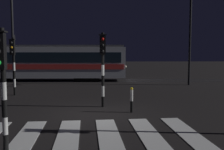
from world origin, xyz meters
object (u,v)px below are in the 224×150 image
(traffic_light_kerb_mid_left, at_px, (2,71))
(traffic_light_corner_far_left, at_px, (13,57))
(street_lamp_trackside_right, at_px, (191,27))
(bollard_island_edge, at_px, (132,100))
(tram, at_px, (41,62))
(street_lamp_trackside_left, at_px, (11,28))
(traffic_light_median_centre, at_px, (103,58))

(traffic_light_kerb_mid_left, relative_size, traffic_light_corner_far_left, 0.93)
(traffic_light_kerb_mid_left, xyz_separation_m, street_lamp_trackside_right, (9.19, 13.68, 2.40))
(traffic_light_kerb_mid_left, height_order, bollard_island_edge, traffic_light_kerb_mid_left)
(traffic_light_corner_far_left, xyz_separation_m, tram, (-0.41, 8.03, -0.56))
(tram, bearing_deg, street_lamp_trackside_right, -15.37)
(tram, xyz_separation_m, bollard_island_edge, (7.14, -12.60, -1.19))
(street_lamp_trackside_left, xyz_separation_m, tram, (0.99, 4.34, -2.62))
(traffic_light_kerb_mid_left, bearing_deg, tram, 101.18)
(traffic_light_corner_far_left, height_order, bollard_island_edge, traffic_light_corner_far_left)
(traffic_light_corner_far_left, xyz_separation_m, bollard_island_edge, (6.73, -4.57, -1.75))
(street_lamp_trackside_right, bearing_deg, traffic_light_median_centre, -129.80)
(traffic_light_median_centre, xyz_separation_m, bollard_island_edge, (1.28, -1.09, -1.78))
(traffic_light_median_centre, bearing_deg, street_lamp_trackside_right, 50.20)
(traffic_light_kerb_mid_left, relative_size, bollard_island_edge, 2.94)
(traffic_light_kerb_mid_left, distance_m, bollard_island_edge, 6.10)
(street_lamp_trackside_left, distance_m, bollard_island_edge, 12.20)
(street_lamp_trackside_right, height_order, bollard_island_edge, street_lamp_trackside_right)
(traffic_light_median_centre, distance_m, traffic_light_kerb_mid_left, 6.15)
(street_lamp_trackside_right, height_order, tram, street_lamp_trackside_right)
(bollard_island_edge, bearing_deg, tram, 119.55)
(traffic_light_kerb_mid_left, height_order, street_lamp_trackside_left, street_lamp_trackside_left)
(street_lamp_trackside_left, xyz_separation_m, bollard_island_edge, (8.13, -8.26, -3.80))
(traffic_light_median_centre, xyz_separation_m, street_lamp_trackside_right, (6.71, 8.05, 2.21))
(street_lamp_trackside_right, distance_m, tram, 13.34)
(street_lamp_trackside_right, height_order, street_lamp_trackside_left, street_lamp_trackside_right)
(traffic_light_kerb_mid_left, xyz_separation_m, traffic_light_corner_far_left, (-2.97, 9.11, 0.16))
(street_lamp_trackside_left, height_order, tram, street_lamp_trackside_left)
(street_lamp_trackside_left, bearing_deg, tram, 77.18)
(street_lamp_trackside_left, bearing_deg, street_lamp_trackside_right, 3.70)
(traffic_light_kerb_mid_left, xyz_separation_m, bollard_island_edge, (3.75, 4.54, -1.59))
(traffic_light_corner_far_left, height_order, street_lamp_trackside_right, street_lamp_trackside_right)
(bollard_island_edge, bearing_deg, street_lamp_trackside_left, 134.53)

